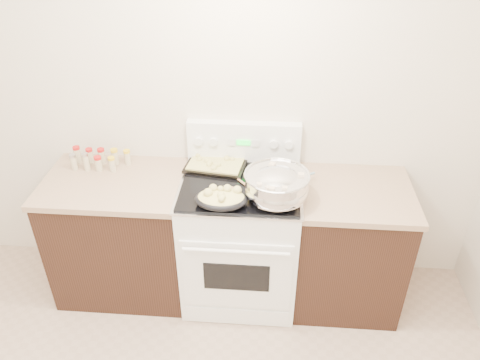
{
  "coord_description": "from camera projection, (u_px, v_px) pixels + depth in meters",
  "views": [
    {
      "loc": [
        0.54,
        -1.05,
        2.59
      ],
      "look_at": [
        0.35,
        1.37,
        1.0
      ],
      "focal_mm": 35.0,
      "sensor_mm": 36.0,
      "label": 1
    }
  ],
  "objects": [
    {
      "name": "room_shell",
      "position": [
        87.0,
        229.0,
        1.39
      ],
      "size": [
        4.1,
        3.6,
        2.75
      ],
      "color": "beige",
      "rests_on": "ground"
    },
    {
      "name": "kitchen_range",
      "position": [
        241.0,
        238.0,
        3.22
      ],
      "size": [
        0.78,
        0.73,
        1.22
      ],
      "color": "white",
      "rests_on": "ground"
    },
    {
      "name": "wooden_spoon",
      "position": [
        236.0,
        187.0,
        2.91
      ],
      "size": [
        0.18,
        0.2,
        0.04
      ],
      "color": "tan",
      "rests_on": "kitchen_range"
    },
    {
      "name": "counter_right",
      "position": [
        347.0,
        246.0,
        3.19
      ],
      "size": [
        0.73,
        0.67,
        0.92
      ],
      "color": "black",
      "rests_on": "ground"
    },
    {
      "name": "mixing_bowl",
      "position": [
        277.0,
        186.0,
        2.78
      ],
      "size": [
        0.44,
        0.44,
        0.23
      ],
      "color": "silver",
      "rests_on": "kitchen_range"
    },
    {
      "name": "roasting_pan",
      "position": [
        221.0,
        198.0,
        2.75
      ],
      "size": [
        0.32,
        0.23,
        0.12
      ],
      "color": "black",
      "rests_on": "kitchen_range"
    },
    {
      "name": "baking_sheet",
      "position": [
        216.0,
        164.0,
        3.13
      ],
      "size": [
        0.43,
        0.33,
        0.06
      ],
      "color": "black",
      "rests_on": "kitchen_range"
    },
    {
      "name": "counter_left",
      "position": [
        123.0,
        234.0,
        3.3
      ],
      "size": [
        0.93,
        0.67,
        0.92
      ],
      "color": "black",
      "rests_on": "ground"
    },
    {
      "name": "blue_ladle",
      "position": [
        291.0,
        185.0,
        2.9
      ],
      "size": [
        0.21,
        0.21,
        0.09
      ],
      "color": "#7EA8BC",
      "rests_on": "kitchen_range"
    },
    {
      "name": "spice_jars",
      "position": [
        98.0,
        159.0,
        3.16
      ],
      "size": [
        0.39,
        0.14,
        0.13
      ],
      "color": "#BFB28C",
      "rests_on": "counter_left"
    }
  ]
}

